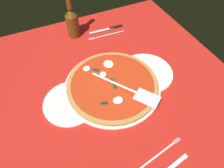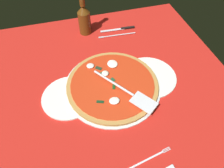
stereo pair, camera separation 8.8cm
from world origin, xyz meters
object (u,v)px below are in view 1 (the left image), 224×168
dinner_plate_right (71,103)px  beer_bottle (72,21)px  pizza_server (129,90)px  place_setting_far (160,166)px  place_setting_near (108,32)px  dinner_plate_left (146,73)px  pizza (112,84)px

dinner_plate_right → beer_bottle: size_ratio=0.92×
pizza_server → place_setting_far: 31.05cm
place_setting_near → place_setting_far: (13.85, 74.43, 0.00)cm
dinner_plate_left → pizza: (17.92, 0.56, 1.23)cm
dinner_plate_left → pizza_server: bearing=30.7°
dinner_plate_right → dinner_plate_left: bearing=-177.6°
place_setting_near → beer_bottle: 20.78cm
dinner_plate_left → pizza: bearing=1.8°
pizza_server → place_setting_far: pizza_server is taller
dinner_plate_left → beer_bottle: (21.63, -41.12, 8.74)cm
beer_bottle → place_setting_far: bearing=93.0°
dinner_plate_right → place_setting_near: bearing=-132.0°
pizza_server → dinner_plate_right: bearing=-140.6°
place_setting_far → beer_bottle: (4.18, -79.67, 8.88)cm
dinner_plate_left → place_setting_near: bearing=-84.3°
dinner_plate_right → pizza_server: size_ratio=0.82×
dinner_plate_right → pizza_server: pizza_server is taller
pizza_server → beer_bottle: size_ratio=1.11×
place_setting_far → pizza_server: bearing=72.7°
dinner_plate_right → place_setting_near: (-33.72, -37.43, -0.14)cm
pizza → beer_bottle: bearing=-84.9°
dinner_plate_left → dinner_plate_right: (37.32, 1.55, 0.00)cm
dinner_plate_left → place_setting_near: (3.60, -35.87, -0.14)cm
pizza_server → place_setting_far: size_ratio=1.29×
place_setting_near → beer_bottle: size_ratio=0.90×
pizza → place_setting_near: 39.18cm
dinner_plate_right → place_setting_near: 50.38cm
dinner_plate_right → pizza: bearing=-177.1°
dinner_plate_right → pizza: (-19.40, -0.99, 1.23)cm
dinner_plate_right → place_setting_far: (-19.87, 37.00, -0.14)cm
beer_bottle → pizza_server: bearing=99.5°
dinner_plate_right → pizza_server: 24.99cm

